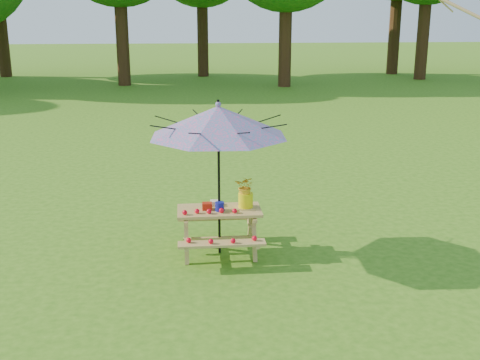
{
  "coord_description": "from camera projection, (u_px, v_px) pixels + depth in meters",
  "views": [
    {
      "loc": [
        -1.07,
        -6.16,
        3.43
      ],
      "look_at": [
        -0.3,
        2.02,
        1.1
      ],
      "focal_mm": 45.0,
      "sensor_mm": 36.0,
      "label": 1
    }
  ],
  "objects": [
    {
      "name": "ground",
      "position": [
        282.0,
        318.0,
        6.93
      ],
      "size": [
        120.0,
        120.0,
        0.0
      ],
      "primitive_type": "plane",
      "color": "#346C14",
      "rests_on": "ground"
    },
    {
      "name": "picnic_table",
      "position": [
        219.0,
        232.0,
        8.72
      ],
      "size": [
        1.2,
        1.32,
        0.67
      ],
      "color": "#A7894B",
      "rests_on": "ground"
    },
    {
      "name": "patio_umbrella",
      "position": [
        218.0,
        121.0,
        8.28
      ],
      "size": [
        2.54,
        2.54,
        2.25
      ],
      "color": "black",
      "rests_on": "ground"
    },
    {
      "name": "produce_bins",
      "position": [
        214.0,
        206.0,
        8.63
      ],
      "size": [
        0.31,
        0.39,
        0.13
      ],
      "color": "#AE210D",
      "rests_on": "picnic_table"
    },
    {
      "name": "tomatoes_row",
      "position": [
        209.0,
        211.0,
        8.43
      ],
      "size": [
        0.77,
        0.13,
        0.07
      ],
      "primitive_type": null,
      "color": "red",
      "rests_on": "picnic_table"
    },
    {
      "name": "flower_bucket",
      "position": [
        246.0,
        191.0,
        8.66
      ],
      "size": [
        0.36,
        0.34,
        0.47
      ],
      "color": "yellow",
      "rests_on": "picnic_table"
    }
  ]
}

